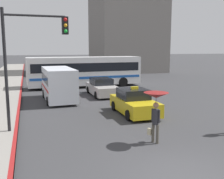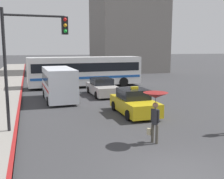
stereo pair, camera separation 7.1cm
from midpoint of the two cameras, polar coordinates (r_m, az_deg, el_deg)
The scene contains 7 objects.
ground_plane at distance 8.89m, azimuth 14.86°, elevation -17.56°, with size 300.00×300.00×0.00m, color #38383A.
taxi at distance 15.79m, azimuth 4.69°, elevation -2.88°, with size 1.91×4.03×1.67m.
sedan_red at distance 22.00m, azimuth -2.32°, elevation 0.44°, with size 1.91×4.44×1.43m.
ambulance_van at distance 20.06m, azimuth -11.68°, elevation 1.46°, with size 2.19×5.24×2.46m.
city_bus at distance 26.87m, azimuth -5.97°, elevation 4.18°, with size 11.48×3.04×3.05m.
pedestrian_with_umbrella at distance 10.86m, azimuth 9.36°, elevation -2.80°, with size 1.02×1.02×2.14m.
traffic_light at distance 12.45m, azimuth -17.41°, elevation 8.40°, with size 2.88×0.38×5.65m.
Camera 1 is at (-4.47, -6.61, 3.93)m, focal length 42.00 mm.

